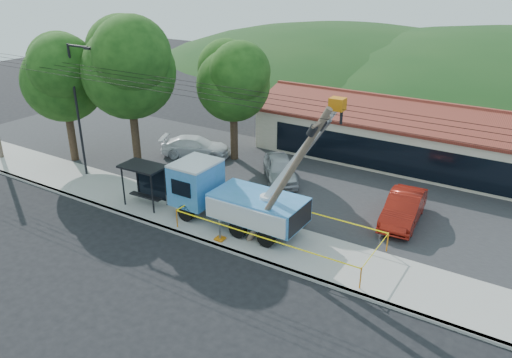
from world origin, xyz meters
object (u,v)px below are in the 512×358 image
object	(u,v)px
car_white	(196,157)
utility_truck	(232,196)
bus_shelter	(146,175)
car_silver	(280,181)
leaning_pole	(289,174)
car_red	(402,223)

from	to	relation	value
car_white	utility_truck	bearing A→B (deg)	-155.51
utility_truck	bus_shelter	distance (m)	5.83
bus_shelter	car_silver	xyz separation A→B (m)	(4.99, 7.47, -2.03)
leaning_pole	car_white	distance (m)	15.77
bus_shelter	car_white	xyz separation A→B (m)	(-2.71, 8.11, -2.03)
car_silver	leaning_pole	bearing A→B (deg)	-95.84
utility_truck	car_silver	distance (m)	7.05
utility_truck	leaning_pole	distance (m)	4.95
leaning_pole	car_white	world-z (taller)	leaning_pole
leaning_pole	car_silver	world-z (taller)	leaning_pole
leaning_pole	car_white	size ratio (longest dim) A/B	1.52
bus_shelter	leaning_pole	bearing A→B (deg)	-4.37
car_silver	car_white	bearing A→B (deg)	137.61
car_silver	car_white	distance (m)	7.73
bus_shelter	car_red	distance (m)	15.19
car_red	car_white	distance (m)	16.62
leaning_pole	car_red	distance (m)	8.74
car_white	bus_shelter	bearing A→B (deg)	174.08
car_silver	car_white	size ratio (longest dim) A/B	0.93
utility_truck	car_red	distance (m)	9.80
bus_shelter	car_white	size ratio (longest dim) A/B	0.52
leaning_pole	bus_shelter	distance (m)	10.13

